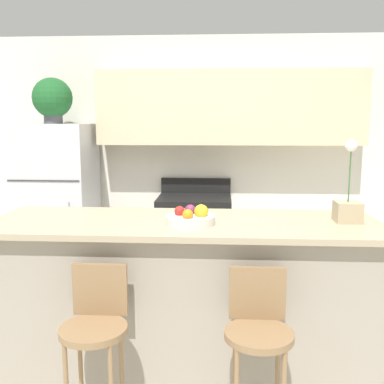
% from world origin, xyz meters
% --- Properties ---
extents(wall_back, '(5.60, 0.38, 2.55)m').
position_xyz_m(wall_back, '(0.13, 2.10, 1.50)').
color(wall_back, silver).
rests_on(wall_back, ground_plane).
extents(counter_bar, '(2.36, 0.77, 1.08)m').
position_xyz_m(counter_bar, '(0.00, 0.00, 0.55)').
color(counter_bar, gray).
rests_on(counter_bar, ground_plane).
extents(refrigerator, '(0.73, 0.69, 1.65)m').
position_xyz_m(refrigerator, '(-1.45, 1.78, 0.82)').
color(refrigerator, silver).
rests_on(refrigerator, ground_plane).
extents(stove_range, '(0.74, 0.59, 1.07)m').
position_xyz_m(stove_range, '(-0.04, 1.84, 0.46)').
color(stove_range, silver).
rests_on(stove_range, ground_plane).
extents(bar_stool_left, '(0.34, 0.34, 0.94)m').
position_xyz_m(bar_stool_left, '(-0.41, -0.53, 0.62)').
color(bar_stool_left, olive).
rests_on(bar_stool_left, ground_plane).
extents(bar_stool_right, '(0.34, 0.34, 0.94)m').
position_xyz_m(bar_stool_right, '(0.41, -0.53, 0.62)').
color(bar_stool_right, olive).
rests_on(bar_stool_right, ground_plane).
extents(potted_plant_on_fridge, '(0.39, 0.39, 0.45)m').
position_xyz_m(potted_plant_on_fridge, '(-1.45, 1.78, 1.89)').
color(potted_plant_on_fridge, '#4C4C51').
rests_on(potted_plant_on_fridge, refrigerator).
extents(orchid_vase, '(0.15, 0.15, 0.49)m').
position_xyz_m(orchid_vase, '(0.98, 0.03, 1.19)').
color(orchid_vase, tan).
rests_on(orchid_vase, counter_bar).
extents(fruit_bowl, '(0.29, 0.29, 0.12)m').
position_xyz_m(fruit_bowl, '(0.04, -0.08, 1.12)').
color(fruit_bowl, silver).
rests_on(fruit_bowl, counter_bar).
extents(trash_bin, '(0.28, 0.28, 0.38)m').
position_xyz_m(trash_bin, '(-0.86, 1.55, 0.19)').
color(trash_bin, '#59595B').
rests_on(trash_bin, ground_plane).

